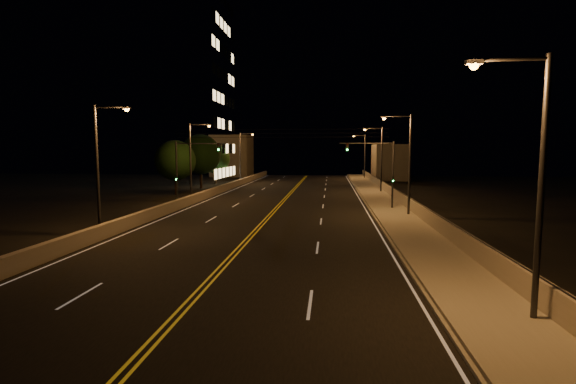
# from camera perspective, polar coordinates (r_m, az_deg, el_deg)

# --- Properties ---
(ground) EXTENTS (160.00, 160.00, 0.00)m
(ground) POSITION_cam_1_polar(r_m,az_deg,el_deg) (15.52, -14.80, -15.99)
(ground) COLOR black
(ground) RESTS_ON ground
(road) EXTENTS (18.00, 120.00, 0.02)m
(road) POSITION_cam_1_polar(r_m,az_deg,el_deg) (34.34, -2.99, -3.77)
(road) COLOR black
(road) RESTS_ON ground
(sidewalk) EXTENTS (3.60, 120.00, 0.30)m
(sidewalk) POSITION_cam_1_polar(r_m,az_deg,el_deg) (34.38, 15.13, -3.71)
(sidewalk) COLOR gray
(sidewalk) RESTS_ON ground
(curb) EXTENTS (0.14, 120.00, 0.15)m
(curb) POSITION_cam_1_polar(r_m,az_deg,el_deg) (34.14, 12.03, -3.83)
(curb) COLOR gray
(curb) RESTS_ON ground
(parapet_wall) EXTENTS (0.30, 120.00, 1.00)m
(parapet_wall) POSITION_cam_1_polar(r_m,az_deg,el_deg) (34.59, 17.86, -2.65)
(parapet_wall) COLOR gray
(parapet_wall) RESTS_ON sidewalk
(jersey_barrier) EXTENTS (0.45, 120.00, 0.95)m
(jersey_barrier) POSITION_cam_1_polar(r_m,az_deg,el_deg) (36.86, -17.52, -2.64)
(jersey_barrier) COLOR gray
(jersey_barrier) RESTS_ON ground
(distant_building_right) EXTENTS (6.00, 10.00, 6.73)m
(distant_building_right) POSITION_cam_1_polar(r_m,az_deg,el_deg) (82.63, 13.70, 4.01)
(distant_building_right) COLOR #6D665B
(distant_building_right) RESTS_ON ground
(distant_building_left) EXTENTS (8.00, 8.00, 8.80)m
(distant_building_left) POSITION_cam_1_polar(r_m,az_deg,el_deg) (91.20, -7.66, 4.92)
(distant_building_left) COLOR #6D665B
(distant_building_left) RESTS_ON ground
(parapet_rail) EXTENTS (0.06, 120.00, 0.06)m
(parapet_rail) POSITION_cam_1_polar(r_m,az_deg,el_deg) (34.52, 17.89, -1.78)
(parapet_rail) COLOR black
(parapet_rail) RESTS_ON parapet_wall
(lane_markings) EXTENTS (17.32, 116.00, 0.00)m
(lane_markings) POSITION_cam_1_polar(r_m,az_deg,el_deg) (34.27, -3.01, -3.77)
(lane_markings) COLOR silver
(lane_markings) RESTS_ON road
(streetlight_0) EXTENTS (2.55, 0.28, 8.63)m
(streetlight_0) POSITION_cam_1_polar(r_m,az_deg,el_deg) (15.14, 30.44, 2.36)
(streetlight_0) COLOR #2D2D33
(streetlight_0) RESTS_ON ground
(streetlight_1) EXTENTS (2.55, 0.28, 8.63)m
(streetlight_1) POSITION_cam_1_polar(r_m,az_deg,el_deg) (36.22, 15.89, 4.47)
(streetlight_1) COLOR #2D2D33
(streetlight_1) RESTS_ON ground
(streetlight_2) EXTENTS (2.55, 0.28, 8.63)m
(streetlight_2) POSITION_cam_1_polar(r_m,az_deg,el_deg) (55.51, 12.38, 4.94)
(streetlight_2) COLOR #2D2D33
(streetlight_2) RESTS_ON ground
(streetlight_3) EXTENTS (2.55, 0.28, 8.63)m
(streetlight_3) POSITION_cam_1_polar(r_m,az_deg,el_deg) (82.04, 10.26, 5.22)
(streetlight_3) COLOR #2D2D33
(streetlight_3) RESTS_ON ground
(streetlight_4) EXTENTS (2.55, 0.28, 8.63)m
(streetlight_4) POSITION_cam_1_polar(r_m,az_deg,el_deg) (30.27, -24.19, 3.97)
(streetlight_4) COLOR #2D2D33
(streetlight_4) RESTS_ON ground
(streetlight_5) EXTENTS (2.55, 0.28, 8.63)m
(streetlight_5) POSITION_cam_1_polar(r_m,az_deg,el_deg) (47.29, -12.87, 4.81)
(streetlight_5) COLOR #2D2D33
(streetlight_5) RESTS_ON ground
(streetlight_6) EXTENTS (2.55, 0.28, 8.63)m
(streetlight_6) POSITION_cam_1_polar(r_m,az_deg,el_deg) (71.98, -6.34, 5.21)
(streetlight_6) COLOR #2D2D33
(streetlight_6) RESTS_ON ground
(traffic_signal_right) EXTENTS (5.11, 0.31, 6.51)m
(traffic_signal_right) POSITION_cam_1_polar(r_m,az_deg,el_deg) (39.84, 12.80, 3.30)
(traffic_signal_right) COLOR #2D2D33
(traffic_signal_right) RESTS_ON ground
(traffic_signal_left) EXTENTS (5.11, 0.31, 6.51)m
(traffic_signal_left) POSITION_cam_1_polar(r_m,az_deg,el_deg) (41.97, -13.77, 3.40)
(traffic_signal_left) COLOR #2D2D33
(traffic_signal_left) RESTS_ON ground
(overhead_wires) EXTENTS (22.00, 0.03, 0.83)m
(overhead_wires) POSITION_cam_1_polar(r_m,az_deg,el_deg) (43.31, -1.10, 8.03)
(overhead_wires) COLOR black
(building_tower) EXTENTS (24.00, 15.00, 32.64)m
(building_tower) POSITION_cam_1_polar(r_m,az_deg,el_deg) (74.28, -17.95, 13.28)
(building_tower) COLOR #6D665B
(building_tower) RESTS_ON ground
(tree_0) EXTENTS (5.12, 5.12, 6.93)m
(tree_0) POSITION_cam_1_polar(r_m,az_deg,el_deg) (54.82, -15.15, 4.19)
(tree_0) COLOR black
(tree_0) RESTS_ON ground
(tree_1) EXTENTS (5.90, 5.90, 7.99)m
(tree_1) POSITION_cam_1_polar(r_m,az_deg,el_deg) (62.99, -11.88, 5.06)
(tree_1) COLOR black
(tree_1) RESTS_ON ground
(tree_2) EXTENTS (4.88, 4.88, 6.61)m
(tree_2) POSITION_cam_1_polar(r_m,az_deg,el_deg) (71.77, -9.92, 4.48)
(tree_2) COLOR black
(tree_2) RESTS_ON ground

